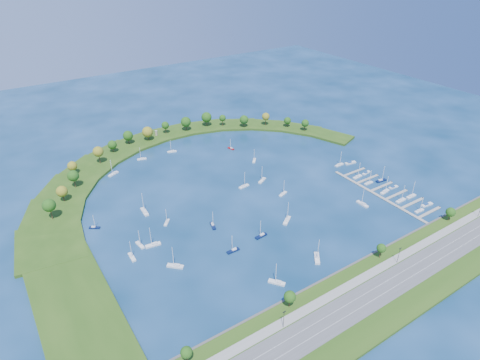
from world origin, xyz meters
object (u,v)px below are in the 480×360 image
moored_boat_11 (172,151)px  docked_boat_1 (427,205)px  docked_boat_6 (369,183)px  moored_boat_8 (287,220)px  docked_boat_2 (401,200)px  docked_boat_11 (350,163)px  moored_boat_15 (132,256)px  docked_boat_7 (381,180)px  moored_boat_10 (113,174)px  docked_boat_0 (419,210)px  moored_boat_5 (140,244)px  moored_boat_21 (244,186)px  docked_boat_3 (411,196)px  moored_boat_12 (142,159)px  moored_boat_16 (233,250)px  moored_boat_18 (94,227)px  moored_boat_1 (277,282)px  moored_boat_20 (231,148)px  docked_boat_4 (385,191)px  moored_boat_4 (261,235)px  moored_boat_17 (153,244)px  moored_boat_7 (167,222)px  moored_boat_2 (145,211)px  docked_boat_10 (339,165)px  moored_boat_3 (283,193)px  dock_system (385,192)px  moored_boat_13 (317,258)px  moored_boat_0 (363,204)px  docked_boat_8 (357,176)px  docked_boat_5 (393,187)px  docked_boat_9 (366,173)px  moored_boat_19 (213,225)px  moored_boat_9 (175,266)px  moored_boat_6 (254,160)px

moored_boat_11 → docked_boat_1: (109.62, -170.05, -0.20)m
docked_boat_6 → moored_boat_8: bearing=-175.3°
docked_boat_2 → docked_boat_11: size_ratio=1.26×
moored_boat_15 → docked_boat_7: 187.61m
moored_boat_10 → docked_boat_0: bearing=108.8°
moored_boat_5 → docked_boat_1: bearing=62.5°
moored_boat_21 → docked_boat_3: (90.54, -75.66, 0.01)m
moored_boat_12 → moored_boat_16: moored_boat_16 is taller
moored_boat_18 → moored_boat_21: size_ratio=0.82×
moored_boat_1 → docked_boat_6: moored_boat_1 is taller
moored_boat_20 → docked_boat_4: bearing=-172.5°
moored_boat_4 → moored_boat_5: size_ratio=1.05×
moored_boat_11 → moored_boat_17: size_ratio=0.85×
moored_boat_7 → moored_boat_8: (65.13, -40.50, 0.10)m
moored_boat_7 → docked_boat_3: 169.48m
moored_boat_2 → moored_boat_18: 32.71m
docked_boat_10 → docked_boat_11: bearing=-16.7°
moored_boat_3 → docked_boat_11: bearing=-13.4°
docked_boat_3 → moored_boat_10: bearing=137.5°
moored_boat_21 → docked_boat_1: bearing=-51.1°
dock_system → moored_boat_5: bearing=166.7°
moored_boat_3 → moored_boat_13: bearing=-131.4°
moored_boat_20 → moored_boat_0: bearing=176.4°
moored_boat_7 → docked_boat_8: bearing=-59.5°
moored_boat_8 → moored_boat_16: bearing=153.1°
moored_boat_18 → moored_boat_11: bearing=75.2°
docked_boat_5 → docked_boat_9: bearing=95.7°
docked_boat_11 → moored_boat_19: bearing=-165.6°
moored_boat_9 → moored_boat_21: (78.71, 50.12, -0.05)m
moored_boat_2 → moored_boat_7: bearing=-155.3°
moored_boat_11 → moored_boat_7: bearing=80.3°
moored_boat_2 → moored_boat_13: 115.91m
docked_boat_11 → docked_boat_0: bearing=-90.4°
moored_boat_19 → moored_boat_13: bearing=44.8°
moored_boat_6 → moored_boat_8: (-30.59, -80.17, 0.08)m
moored_boat_18 → docked_boat_4: bearing=14.4°
moored_boat_2 → moored_boat_15: moored_boat_2 is taller
moored_boat_9 → moored_boat_19: (35.84, 21.03, -0.07)m
moored_boat_7 → moored_boat_1: bearing=-121.7°
dock_system → moored_boat_19: bearing=165.2°
moored_boat_7 → moored_boat_20: moored_boat_7 is taller
moored_boat_16 → moored_boat_7: bearing=-65.7°
moored_boat_5 → docked_boat_0: moored_boat_5 is taller
docked_boat_0 → moored_boat_13: bearing=-178.9°
moored_boat_12 → docked_boat_1: bearing=143.8°
docked_boat_11 → moored_boat_7: bearing=-173.3°
moored_boat_4 → moored_boat_20: (49.73, 113.43, -0.06)m
moored_boat_13 → moored_boat_18: 137.40m
moored_boat_7 → docked_boat_6: 150.27m
moored_boat_5 → moored_boat_6: moored_boat_5 is taller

